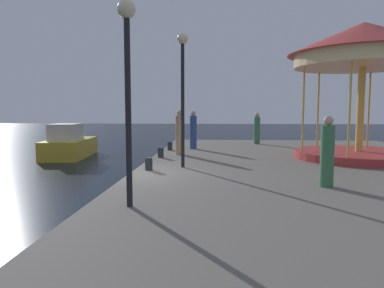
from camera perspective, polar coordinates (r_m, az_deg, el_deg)
name	(u,v)px	position (r m, az deg, el deg)	size (l,w,h in m)	color
ground_plane	(130,199)	(11.28, -9.87, -8.63)	(120.00, 120.00, 0.00)	black
quay_dock	(341,189)	(11.47, 22.79, -6.68)	(12.68, 24.85, 0.80)	slate
motorboat_yellow	(69,145)	(21.73, -19.08, -0.10)	(2.49, 4.84, 1.96)	gold
carousel	(363,58)	(15.62, 25.72, 12.34)	(5.72, 5.72, 5.30)	#B23333
lamp_post_mid_promenade	(127,66)	(7.15, -10.32, 12.19)	(0.36, 0.36, 4.03)	black
lamp_post_far_end	(183,77)	(11.96, -1.52, 10.70)	(0.36, 0.36, 4.44)	black
bollard_north	(170,146)	(17.16, -3.56, -0.32)	(0.24, 0.24, 0.40)	#2D2D33
bollard_south	(149,164)	(11.55, -6.94, -3.18)	(0.24, 0.24, 0.40)	#2D2D33
bollard_center	(161,153)	(14.51, -5.04, -1.40)	(0.24, 0.24, 0.40)	#2D2D33
person_far_corner	(193,131)	(17.69, 0.21, 2.10)	(0.34, 0.34, 1.89)	#2D4C8C
person_near_carousel	(257,129)	(20.64, 10.39, 2.36)	(0.34, 0.34, 1.79)	#387247
person_mid_promenade	(180,134)	(15.37, -2.01, 1.67)	(0.34, 0.34, 1.94)	tan
person_by_the_water	(327,154)	(9.55, 20.87, -1.46)	(0.34, 0.34, 1.79)	#387247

